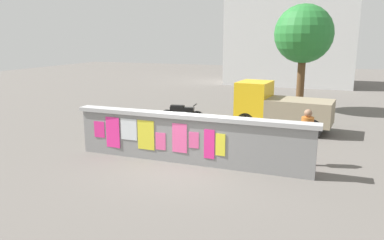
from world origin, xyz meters
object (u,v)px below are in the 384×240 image
auto_rickshaw_truck (279,107)px  person_walking (307,132)px  motorcycle (181,114)px  tree_roadside (304,35)px  bicycle_near (187,128)px

auto_rickshaw_truck → person_walking: (1.33, -3.96, 0.09)m
motorcycle → tree_roadside: 7.28m
auto_rickshaw_truck → bicycle_near: (-2.88, -2.40, -0.54)m
auto_rickshaw_truck → tree_roadside: tree_roadside is taller
motorcycle → bicycle_near: (1.02, -1.87, -0.10)m
auto_rickshaw_truck → person_walking: auto_rickshaw_truck is taller
auto_rickshaw_truck → tree_roadside: bearing=84.4°
bicycle_near → tree_roadside: bearing=63.9°
person_walking → auto_rickshaw_truck: bearing=108.6°
auto_rickshaw_truck → person_walking: bearing=-71.4°
bicycle_near → tree_roadside: tree_roadside is taller
auto_rickshaw_truck → bicycle_near: size_ratio=2.21×
motorcycle → person_walking: 6.27m
motorcycle → bicycle_near: bearing=-61.4°
bicycle_near → person_walking: (4.20, -1.56, 0.62)m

